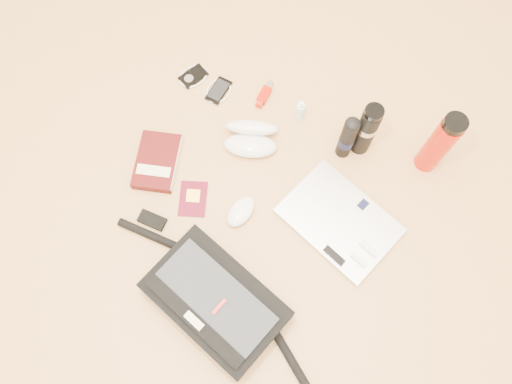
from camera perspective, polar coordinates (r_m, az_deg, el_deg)
ground at (r=1.64m, az=-0.95°, el=-4.67°), size 4.00×4.00×0.00m
messenger_bag at (r=1.55m, az=-4.68°, el=-12.27°), size 0.81×0.36×0.12m
laptop at (r=1.66m, az=9.50°, el=-3.32°), size 0.42×0.35×0.04m
book at (r=1.74m, az=-11.19°, el=3.41°), size 0.19×0.24×0.04m
passport at (r=1.69m, az=-7.22°, el=-0.76°), size 0.13×0.15×0.01m
mouse at (r=1.64m, az=-1.75°, el=-2.26°), size 0.09×0.13×0.04m
sunglasses_case at (r=1.73m, az=-0.57°, el=6.32°), size 0.22×0.21×0.11m
ipod at (r=1.90m, az=-7.19°, el=12.99°), size 0.12×0.12×0.01m
phone at (r=1.86m, az=-4.29°, el=11.49°), size 0.09×0.11×0.01m
inhaler at (r=1.83m, az=1.00°, el=11.12°), size 0.03×0.11×0.03m
spray_bottle at (r=1.77m, az=5.08°, el=9.15°), size 0.04×0.04×0.11m
aerosol_can at (r=1.67m, az=10.42°, el=6.13°), size 0.06×0.06×0.22m
thermos_black at (r=1.68m, az=12.50°, el=6.98°), size 0.08×0.08×0.25m
thermos_red at (r=1.70m, az=20.23°, el=5.21°), size 0.09×0.09×0.29m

